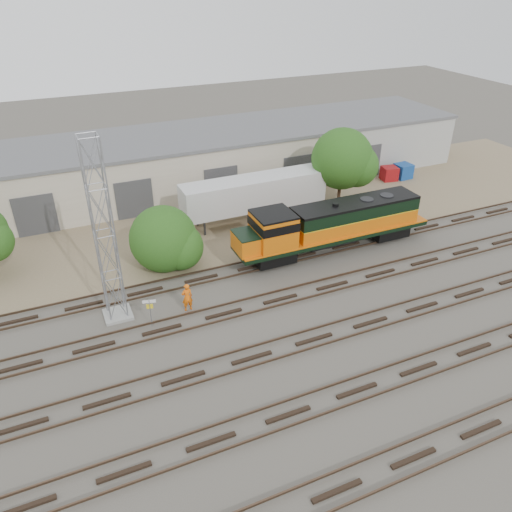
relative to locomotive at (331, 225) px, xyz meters
name	(u,v)px	position (x,y,z in m)	size (l,w,h in m)	color
ground	(291,312)	(-6.40, -6.00, -2.21)	(140.00, 140.00, 0.00)	#47423A
dirt_strip	(212,218)	(-6.40, 9.00, -2.20)	(80.00, 16.00, 0.02)	#726047
tracks	(314,339)	(-6.40, -9.00, -2.13)	(80.00, 20.40, 0.28)	black
warehouse	(184,161)	(-6.35, 16.98, 0.44)	(58.40, 10.40, 5.30)	beige
locomotive	(331,225)	(0.00, 0.00, 0.00)	(15.87, 2.78, 3.82)	black
signal_tower	(105,237)	(-16.55, -1.90, 3.43)	(1.71, 1.71, 11.59)	gray
sign_post	(150,308)	(-14.82, -3.76, -0.85)	(0.78, 0.23, 1.94)	gray
worker	(187,297)	(-12.31, -3.07, -1.23)	(0.72, 0.47, 1.96)	orange
semi_trailer	(257,193)	(-2.84, 7.30, 0.23)	(12.62, 2.59, 3.88)	silver
dumpster_blue	(403,171)	(15.00, 10.17, -1.46)	(1.60, 1.50, 1.50)	navy
dumpster_red	(389,174)	(13.35, 10.28, -1.51)	(1.50, 1.40, 1.40)	maroon
tree_mid	(168,241)	(-11.89, 2.82, -0.18)	(5.12, 4.88, 4.88)	#382619
tree_east	(346,161)	(5.32, 6.55, 2.21)	(5.64, 5.37, 7.25)	#382619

